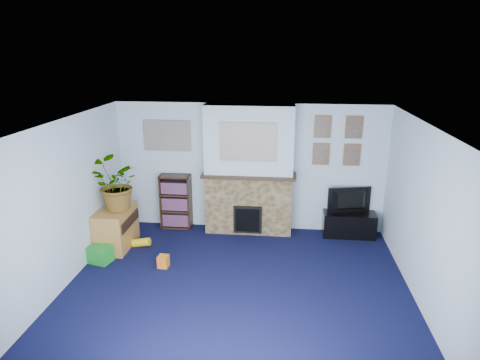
# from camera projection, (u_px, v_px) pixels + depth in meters

# --- Properties ---
(floor) EXTENTS (5.00, 4.50, 0.01)m
(floor) POSITION_uv_depth(u_px,v_px,m) (237.00, 288.00, 6.23)
(floor) COLOR black
(floor) RESTS_ON ground
(ceiling) EXTENTS (5.00, 4.50, 0.01)m
(ceiling) POSITION_uv_depth(u_px,v_px,m) (236.00, 125.00, 5.51)
(ceiling) COLOR white
(ceiling) RESTS_ON wall_back
(wall_back) EXTENTS (5.00, 0.04, 2.40)m
(wall_back) POSITION_uv_depth(u_px,v_px,m) (250.00, 168.00, 8.00)
(wall_back) COLOR silver
(wall_back) RESTS_ON ground
(wall_front) EXTENTS (5.00, 0.04, 2.40)m
(wall_front) POSITION_uv_depth(u_px,v_px,m) (208.00, 306.00, 3.73)
(wall_front) COLOR silver
(wall_front) RESTS_ON ground
(wall_left) EXTENTS (0.04, 4.50, 2.40)m
(wall_left) POSITION_uv_depth(u_px,v_px,m) (63.00, 205.00, 6.11)
(wall_left) COLOR silver
(wall_left) RESTS_ON ground
(wall_right) EXTENTS (0.04, 4.50, 2.40)m
(wall_right) POSITION_uv_depth(u_px,v_px,m) (425.00, 219.00, 5.62)
(wall_right) COLOR silver
(wall_right) RESTS_ON ground
(chimney_breast) EXTENTS (1.72, 0.50, 2.40)m
(chimney_breast) POSITION_uv_depth(u_px,v_px,m) (249.00, 171.00, 7.82)
(chimney_breast) COLOR brown
(chimney_breast) RESTS_ON ground
(collage_main) EXTENTS (1.00, 0.03, 0.68)m
(collage_main) POSITION_uv_depth(u_px,v_px,m) (248.00, 142.00, 7.44)
(collage_main) COLOR gray
(collage_main) RESTS_ON chimney_breast
(collage_left) EXTENTS (0.90, 0.03, 0.58)m
(collage_left) POSITION_uv_depth(u_px,v_px,m) (167.00, 136.00, 7.97)
(collage_left) COLOR gray
(collage_left) RESTS_ON wall_back
(portrait_tl) EXTENTS (0.30, 0.03, 0.40)m
(portrait_tl) POSITION_uv_depth(u_px,v_px,m) (323.00, 127.00, 7.62)
(portrait_tl) COLOR brown
(portrait_tl) RESTS_ON wall_back
(portrait_tr) EXTENTS (0.30, 0.03, 0.40)m
(portrait_tr) POSITION_uv_depth(u_px,v_px,m) (354.00, 127.00, 7.56)
(portrait_tr) COLOR brown
(portrait_tr) RESTS_ON wall_back
(portrait_bl) EXTENTS (0.30, 0.03, 0.40)m
(portrait_bl) POSITION_uv_depth(u_px,v_px,m) (321.00, 154.00, 7.77)
(portrait_bl) COLOR brown
(portrait_bl) RESTS_ON wall_back
(portrait_br) EXTENTS (0.30, 0.03, 0.40)m
(portrait_br) POSITION_uv_depth(u_px,v_px,m) (352.00, 155.00, 7.71)
(portrait_br) COLOR brown
(portrait_br) RESTS_ON wall_back
(tv_stand) EXTENTS (0.95, 0.40, 0.45)m
(tv_stand) POSITION_uv_depth(u_px,v_px,m) (349.00, 224.00, 7.90)
(tv_stand) COLOR black
(tv_stand) RESTS_ON ground
(television) EXTENTS (0.81, 0.28, 0.46)m
(television) POSITION_uv_depth(u_px,v_px,m) (351.00, 201.00, 7.79)
(television) COLOR black
(television) RESTS_ON tv_stand
(bookshelf) EXTENTS (0.58, 0.28, 1.05)m
(bookshelf) POSITION_uv_depth(u_px,v_px,m) (176.00, 203.00, 8.22)
(bookshelf) COLOR black
(bookshelf) RESTS_ON ground
(sideboard) EXTENTS (0.50, 0.90, 0.70)m
(sideboard) POSITION_uv_depth(u_px,v_px,m) (116.00, 228.00, 7.44)
(sideboard) COLOR #AA7536
(sideboard) RESTS_ON ground
(potted_plant) EXTENTS (1.06, 1.02, 0.90)m
(potted_plant) POSITION_uv_depth(u_px,v_px,m) (114.00, 185.00, 7.15)
(potted_plant) COLOR #26661E
(potted_plant) RESTS_ON sideboard
(mantel_clock) EXTENTS (0.11, 0.06, 0.15)m
(mantel_clock) POSITION_uv_depth(u_px,v_px,m) (244.00, 170.00, 7.77)
(mantel_clock) COLOR gold
(mantel_clock) RESTS_ON chimney_breast
(mantel_candle) EXTENTS (0.05, 0.05, 0.16)m
(mantel_candle) POSITION_uv_depth(u_px,v_px,m) (265.00, 170.00, 7.73)
(mantel_candle) COLOR #B2BFC6
(mantel_candle) RESTS_ON chimney_breast
(mantel_teddy) EXTENTS (0.13, 0.13, 0.13)m
(mantel_teddy) POSITION_uv_depth(u_px,v_px,m) (220.00, 170.00, 7.82)
(mantel_teddy) COLOR gray
(mantel_teddy) RESTS_ON chimney_breast
(mantel_can) EXTENTS (0.07, 0.07, 0.13)m
(mantel_can) POSITION_uv_depth(u_px,v_px,m) (285.00, 172.00, 7.70)
(mantel_can) COLOR orange
(mantel_can) RESTS_ON chimney_breast
(green_crate) EXTENTS (0.40, 0.35, 0.27)m
(green_crate) POSITION_uv_depth(u_px,v_px,m) (100.00, 254.00, 6.95)
(green_crate) COLOR #198C26
(green_crate) RESTS_ON ground
(toy_ball) EXTENTS (0.17, 0.17, 0.17)m
(toy_ball) POSITION_uv_depth(u_px,v_px,m) (103.00, 251.00, 7.18)
(toy_ball) COLOR #198C26
(toy_ball) RESTS_ON ground
(toy_block) EXTENTS (0.17, 0.17, 0.20)m
(toy_block) POSITION_uv_depth(u_px,v_px,m) (163.00, 261.00, 6.80)
(toy_block) COLOR orange
(toy_block) RESTS_ON ground
(toy_tube) EXTENTS (0.33, 0.15, 0.19)m
(toy_tube) POSITION_uv_depth(u_px,v_px,m) (141.00, 242.00, 7.52)
(toy_tube) COLOR yellow
(toy_tube) RESTS_ON ground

